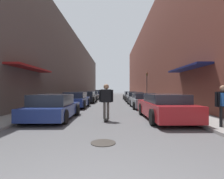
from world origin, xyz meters
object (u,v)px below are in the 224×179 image
object	(u,v)px
parked_car_left_1	(76,100)
pedestrian	(224,101)
parked_car_left_0	(53,107)
parked_car_right_1	(143,101)
skateboarder	(106,98)
parked_car_right_0	(164,107)
traffic_light	(147,83)
parked_car_left_4	(97,95)
manhole_cover	(103,143)
parked_car_right_2	(135,98)
parked_car_left_5	(99,93)
parked_car_right_3	(130,96)
parked_car_left_2	(87,97)
parked_car_left_3	(92,96)

from	to	relation	value
parked_car_left_1	pedestrian	bearing A→B (deg)	-48.08
parked_car_left_0	parked_car_right_1	world-z (taller)	parked_car_left_0
parked_car_left_0	skateboarder	bearing A→B (deg)	-7.80
parked_car_right_0	traffic_light	world-z (taller)	traffic_light
skateboarder	parked_car_left_4	bearing A→B (deg)	96.62
skateboarder	manhole_cover	distance (m)	3.66
parked_car_right_2	parked_car_left_1	bearing A→B (deg)	-139.07
parked_car_left_1	pedestrian	distance (m)	10.71
parked_car_left_5	parked_car_right_3	size ratio (longest dim) A/B	0.87
parked_car_left_0	parked_car_left_2	size ratio (longest dim) A/B	1.00
traffic_light	parked_car_left_2	bearing A→B (deg)	-149.65
parked_car_left_0	parked_car_right_2	xyz separation A→B (m)	(5.37, 10.36, 0.00)
parked_car_left_3	traffic_light	world-z (taller)	traffic_light
parked_car_left_5	pedestrian	distance (m)	30.12
parked_car_left_2	skateboarder	size ratio (longest dim) A/B	2.38
parked_car_left_3	parked_car_left_2	bearing A→B (deg)	-89.46
parked_car_right_0	skateboarder	distance (m)	2.91
parked_car_left_2	parked_car_right_1	bearing A→B (deg)	-46.44
parked_car_right_0	manhole_cover	size ratio (longest dim) A/B	6.91
parked_car_left_2	parked_car_left_5	world-z (taller)	parked_car_left_5
parked_car_left_1	pedestrian	xyz separation A→B (m)	(7.15, -7.96, 0.45)
parked_car_left_2	traffic_light	world-z (taller)	traffic_light
parked_car_right_2	pedestrian	distance (m)	12.80
parked_car_left_0	parked_car_left_1	bearing A→B (deg)	90.70
parked_car_left_5	parked_car_right_2	world-z (taller)	parked_car_left_5
parked_car_left_5	parked_car_right_1	distance (m)	22.26
parked_car_left_0	skateboarder	size ratio (longest dim) A/B	2.38
parked_car_left_4	traffic_light	bearing A→B (deg)	-38.93
parked_car_left_4	pedestrian	size ratio (longest dim) A/B	2.91
parked_car_left_2	parked_car_right_2	distance (m)	5.39
parked_car_left_1	parked_car_left_2	xyz separation A→B (m)	(0.09, 5.38, -0.01)
parked_car_left_3	parked_car_right_2	world-z (taller)	parked_car_left_3
parked_car_right_2	skateboarder	bearing A→B (deg)	-104.03
parked_car_left_2	parked_car_left_4	size ratio (longest dim) A/B	0.94
parked_car_left_5	parked_car_right_2	size ratio (longest dim) A/B	0.94
parked_car_right_0	manhole_cover	world-z (taller)	parked_car_right_0
parked_car_left_0	parked_car_right_3	distance (m)	17.08
parked_car_right_1	traffic_light	world-z (taller)	traffic_light
parked_car_left_2	skateboarder	xyz separation A→B (m)	(2.67, -11.39, 0.47)
skateboarder	manhole_cover	size ratio (longest dim) A/B	2.52
parked_car_left_2	parked_car_right_0	size ratio (longest dim) A/B	0.87
parked_car_right_1	manhole_cover	bearing A→B (deg)	-106.07
parked_car_left_0	traffic_light	bearing A→B (deg)	63.66
parked_car_right_0	parked_car_right_1	xyz separation A→B (m)	(-0.14, 5.40, -0.04)
parked_car_left_3	parked_car_right_1	distance (m)	12.47
parked_car_left_0	parked_car_right_1	distance (m)	7.61
parked_car_right_0	parked_car_left_4	bearing A→B (deg)	104.04
parked_car_left_1	parked_car_left_2	bearing A→B (deg)	89.06
parked_car_right_0	traffic_light	distance (m)	15.79
parked_car_right_3	pedestrian	distance (m)	18.59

